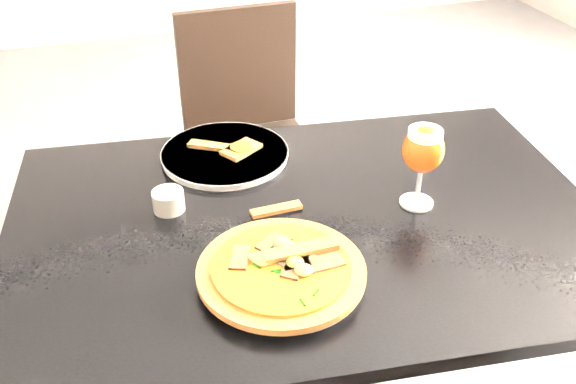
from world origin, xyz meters
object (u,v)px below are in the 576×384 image
object	(u,v)px
beer_glass	(423,150)
chair_far	(250,138)
dining_table	(307,254)
pizza	(282,269)

from	to	relation	value
beer_glass	chair_far	bearing A→B (deg)	100.17
dining_table	chair_far	world-z (taller)	chair_far
chair_far	pizza	world-z (taller)	chair_far
dining_table	pizza	xyz separation A→B (m)	(-0.10, -0.16, 0.12)
dining_table	beer_glass	xyz separation A→B (m)	(0.23, -0.02, 0.22)
dining_table	chair_far	bearing A→B (deg)	90.49
pizza	beer_glass	world-z (taller)	beer_glass
chair_far	beer_glass	size ratio (longest dim) A/B	5.01
dining_table	pizza	size ratio (longest dim) A/B	4.27
dining_table	chair_far	distance (m)	0.85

